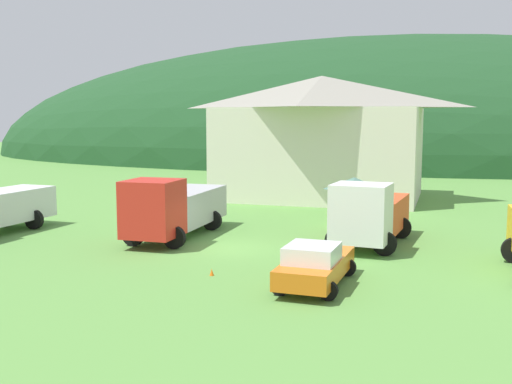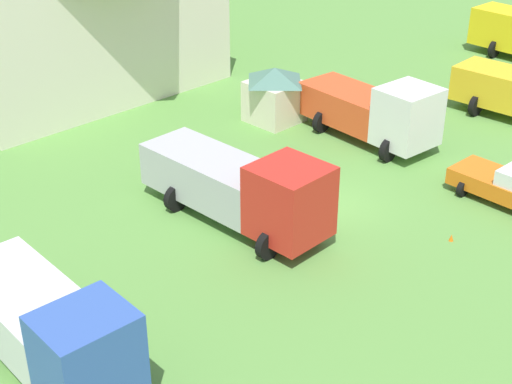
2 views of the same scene
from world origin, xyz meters
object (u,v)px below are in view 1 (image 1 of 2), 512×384
(depot_building, at_px, (321,135))
(heavy_rig_white, at_px, (370,213))
(traffic_cone_near_pickup, at_px, (212,276))
(service_pickup_orange, at_px, (315,264))
(crane_truck_red, at_px, (174,207))
(play_shed_cream, at_px, (354,201))

(depot_building, bearing_deg, heavy_rig_white, -70.88)
(traffic_cone_near_pickup, bearing_deg, service_pickup_orange, -3.47)
(crane_truck_red, bearing_deg, depot_building, 166.64)
(depot_building, bearing_deg, service_pickup_orange, -78.89)
(depot_building, distance_m, heavy_rig_white, 18.36)
(crane_truck_red, bearing_deg, service_pickup_orange, 52.00)
(heavy_rig_white, bearing_deg, service_pickup_orange, -2.26)
(heavy_rig_white, distance_m, service_pickup_orange, 8.02)
(crane_truck_red, xyz_separation_m, traffic_cone_near_pickup, (4.68, -6.46, -1.64))
(heavy_rig_white, xyz_separation_m, traffic_cone_near_pickup, (-5.25, -7.66, -1.61))
(depot_building, distance_m, play_shed_cream, 13.13)
(depot_building, distance_m, crane_truck_red, 18.99)
(play_shed_cream, relative_size, heavy_rig_white, 0.38)
(service_pickup_orange, bearing_deg, traffic_cone_near_pickup, -91.58)
(depot_building, bearing_deg, play_shed_cream, -69.73)
(play_shed_cream, height_order, service_pickup_orange, play_shed_cream)
(depot_building, height_order, traffic_cone_near_pickup, depot_building)
(depot_building, height_order, play_shed_cream, depot_building)
(crane_truck_red, xyz_separation_m, heavy_rig_white, (9.93, 1.20, -0.03))
(play_shed_cream, distance_m, crane_truck_red, 10.55)
(depot_building, relative_size, heavy_rig_white, 2.16)
(play_shed_cream, bearing_deg, heavy_rig_white, -73.57)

